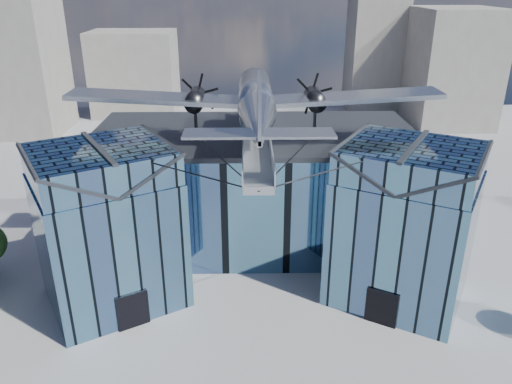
{
  "coord_description": "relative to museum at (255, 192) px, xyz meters",
  "views": [
    {
      "loc": [
        -0.6,
        -32.56,
        22.0
      ],
      "look_at": [
        0.0,
        2.0,
        7.2
      ],
      "focal_mm": 35.0,
      "sensor_mm": 36.0,
      "label": 1
    }
  ],
  "objects": [
    {
      "name": "bg_towers",
      "position": [
        1.45,
        44.67,
        4.47
      ],
      "size": [
        77.0,
        24.5,
        26.0
      ],
      "color": "gray",
      "rests_on": "ground"
    },
    {
      "name": "ground_plane",
      "position": [
        -0.0,
        -5.82,
        -5.54
      ],
      "size": [
        120.0,
        120.0,
        0.0
      ],
      "primitive_type": "plane",
      "color": "gray"
    },
    {
      "name": "museum",
      "position": [
        0.0,
        0.0,
        0.0
      ],
      "size": [
        32.88,
        24.5,
        17.6
      ],
      "color": "teal",
      "rests_on": "ground"
    }
  ]
}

